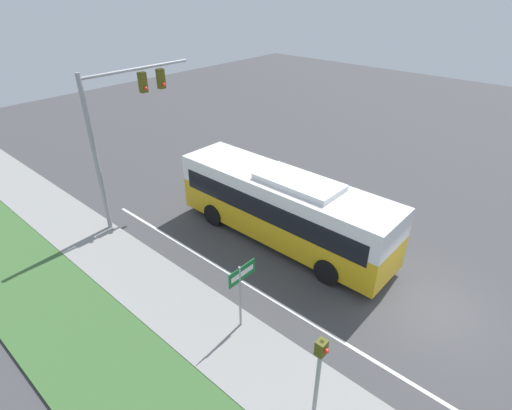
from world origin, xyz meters
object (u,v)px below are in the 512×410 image
bus (283,205)px  street_sign (241,285)px  pedestrian_signal (319,366)px  signal_gantry (121,118)px

bus → street_sign: 5.63m
pedestrian_signal → signal_gantry: bearing=77.5°
signal_gantry → pedestrian_signal: bearing=-102.5°
pedestrian_signal → bus: bearing=44.4°
signal_gantry → pedestrian_signal: (-2.83, -12.75, -3.17)m
signal_gantry → pedestrian_signal: 13.44m
signal_gantry → pedestrian_signal: signal_gantry is taller
bus → signal_gantry: (-3.33, 6.72, 3.34)m
street_sign → signal_gantry: bearing=78.7°
bus → signal_gantry: size_ratio=1.43×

